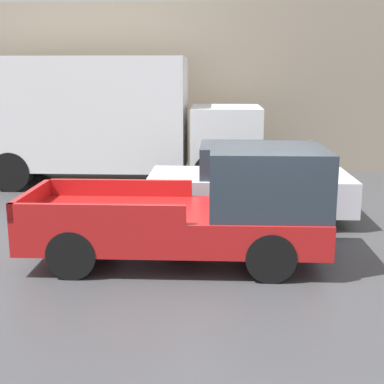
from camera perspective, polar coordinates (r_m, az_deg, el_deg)
name	(u,v)px	position (r m, az deg, el deg)	size (l,w,h in m)	color
ground_plane	(250,263)	(9.38, 6.16, -7.52)	(60.00, 60.00, 0.00)	#3D3D3F
building_wall	(235,88)	(17.69, 4.63, 10.97)	(28.00, 0.15, 5.40)	gray
pickup_truck	(207,208)	(9.17, 1.57, -1.76)	(5.07, 2.05, 2.01)	red
car	(251,182)	(11.85, 6.32, 1.02)	(4.40, 2.00, 1.69)	silver
delivery_truck	(90,117)	(15.78, -10.79, 7.85)	(8.86, 2.50, 3.64)	white
newspaper_box	(219,156)	(17.55, 2.86, 3.83)	(0.45, 0.40, 1.04)	gold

